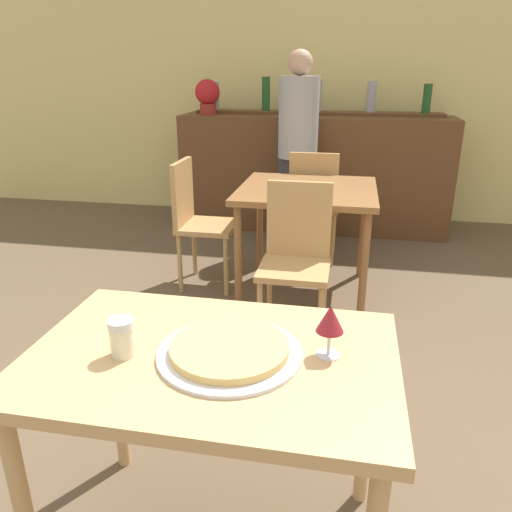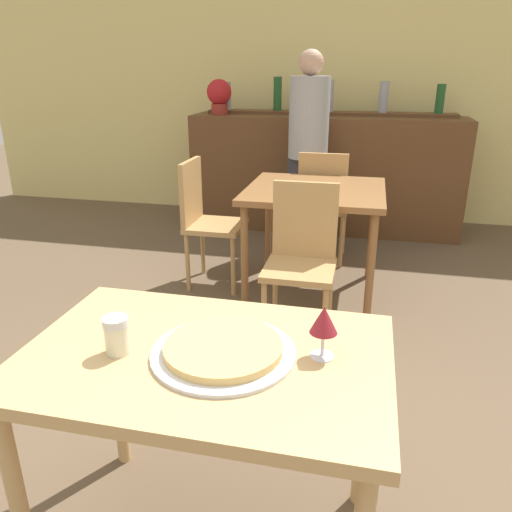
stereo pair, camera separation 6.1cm
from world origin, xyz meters
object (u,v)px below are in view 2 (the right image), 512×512
person_standing (308,145)px  potted_plant (219,95)px  chair_far_side_back (323,200)px  wine_glass (324,321)px  chair_far_side_front (302,252)px  cheese_shaker (117,335)px  pizza_tray (223,349)px  chair_far_side_left (205,215)px

person_standing → potted_plant: (-0.95, 0.53, 0.38)m
chair_far_side_back → wine_glass: bearing=95.4°
chair_far_side_front → cheese_shaker: chair_far_side_front is taller
chair_far_side_front → pizza_tray: 1.53m
chair_far_side_back → person_standing: 0.58m
pizza_tray → person_standing: (-0.16, 3.15, 0.13)m
chair_far_side_back → person_standing: (-0.19, 0.41, 0.37)m
chair_far_side_left → potted_plant: (-0.34, 1.55, 0.75)m
chair_far_side_left → wine_glass: 2.34m
wine_glass → potted_plant: potted_plant is taller
pizza_tray → potted_plant: (-1.11, 3.68, 0.51)m
cheese_shaker → potted_plant: (-0.80, 3.73, 0.47)m
chair_far_side_back → pizza_tray: size_ratio=2.21×
person_standing → pizza_tray: bearing=-87.1°
pizza_tray → wine_glass: 0.30m
chair_far_side_back → pizza_tray: 2.75m
chair_far_side_front → pizza_tray: chair_far_side_front is taller
cheese_shaker → potted_plant: size_ratio=0.35×
person_standing → chair_far_side_left: bearing=-120.7°
chair_far_side_back → chair_far_side_front: bearing=90.0°
cheese_shaker → wine_glass: (0.58, 0.11, 0.06)m
chair_far_side_back → wine_glass: (0.25, -2.69, 0.34)m
chair_far_side_front → chair_far_side_back: size_ratio=1.00×
chair_far_side_front → cheese_shaker: size_ratio=8.14×
potted_plant → pizza_tray: bearing=-73.3°
chair_far_side_left → person_standing: (0.61, 1.02, 0.37)m
chair_far_side_front → chair_far_side_left: same height
chair_far_side_back → chair_far_side_left: size_ratio=1.00×
pizza_tray → potted_plant: size_ratio=1.28×
chair_far_side_back → person_standing: person_standing is taller
chair_far_side_left → wine_glass: (1.05, -2.07, 0.34)m
chair_far_side_back → cheese_shaker: bearing=83.3°
cheese_shaker → potted_plant: potted_plant is taller
chair_far_side_front → potted_plant: potted_plant is taller
person_standing → chair_far_side_front: bearing=-83.6°
chair_far_side_back → person_standing: bearing=-65.5°
pizza_tray → wine_glass: wine_glass is taller
person_standing → potted_plant: 1.15m
cheese_shaker → person_standing: person_standing is taller
wine_glass → chair_far_side_front: bearing=99.8°
chair_far_side_front → chair_far_side_back: (-0.00, 1.23, 0.00)m
person_standing → wine_glass: (0.44, -3.09, -0.04)m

